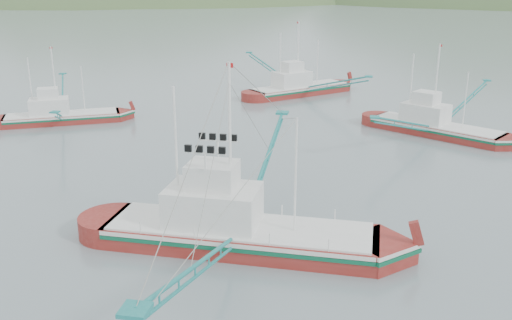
% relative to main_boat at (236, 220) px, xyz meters
% --- Properties ---
extents(ground, '(1200.00, 1200.00, 0.00)m').
position_rel_main_boat_xyz_m(ground, '(-0.15, 2.02, -1.80)').
color(ground, slate).
rests_on(ground, ground).
extents(main_boat, '(17.26, 31.05, 12.56)m').
position_rel_main_boat_xyz_m(main_boat, '(0.00, 0.00, 0.00)').
color(main_boat, maroon).
rests_on(main_boat, ground).
extents(bg_boat_left, '(13.99, 22.08, 9.50)m').
position_rel_main_boat_xyz_m(bg_boat_left, '(-26.76, 27.67, 0.16)').
color(bg_boat_left, maroon).
rests_on(bg_boat_left, ground).
extents(bg_boat_right, '(17.78, 23.43, 10.40)m').
position_rel_main_boat_xyz_m(bg_boat_right, '(15.49, 29.93, 0.40)').
color(bg_boat_right, maroon).
rests_on(bg_boat_right, ground).
extents(bg_boat_far, '(22.56, 23.31, 11.16)m').
position_rel_main_boat_xyz_m(bg_boat_far, '(-1.21, 49.12, 0.60)').
color(bg_boat_far, maroon).
rests_on(bg_boat_far, ground).
extents(headland_left, '(448.00, 308.00, 210.00)m').
position_rel_main_boat_xyz_m(headland_left, '(-180.15, 362.02, -1.80)').
color(headland_left, '#405A2E').
rests_on(headland_left, ground).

